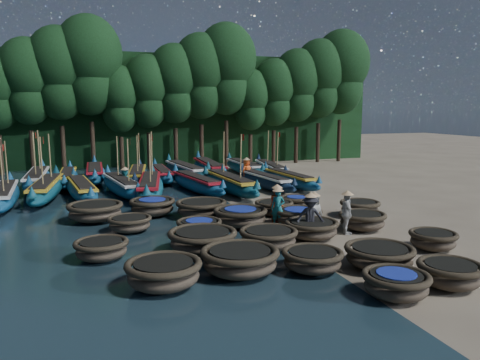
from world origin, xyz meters
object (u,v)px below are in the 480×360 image
object	(u,v)px
coracle_8	(379,256)
long_boat_0	(5,195)
coracle_13	(312,228)
long_boat_11	(95,173)
fisherman_0	(314,212)
long_boat_2	(82,189)
coracle_21	(152,206)
fisherman_1	(278,206)
long_boat_14	(185,171)
coracle_4	(450,273)
long_boat_9	(37,179)
fisherman_2	(277,203)
coracle_6	(240,260)
coracle_15	(130,223)
fisherman_4	(347,212)
long_boat_1	(46,189)
coracle_14	(362,220)
coracle_12	(268,238)
long_boat_16	(244,167)
coracle_24	(296,202)
long_boat_17	(271,169)
coracle_23	(274,207)
coracle_22	(201,208)
long_boat_3	(121,185)
long_boat_6	(229,183)
long_boat_12	(138,175)
coracle_19	(360,208)
long_boat_5	(196,183)
coracle_18	(298,216)
long_boat_7	(265,181)
long_boat_8	(289,179)
coracle_10	(101,249)
coracle_11	(203,240)
fisherman_5	(125,180)
coracle_16	(199,227)
coracle_20	(95,211)
coracle_9	(433,239)
long_boat_15	(209,168)
fisherman_6	(247,170)
coracle_17	(240,216)
coracle_3	(396,283)
fisherman_3	(310,216)
coracle_7	(313,259)

from	to	relation	value
coracle_8	long_boat_0	bearing A→B (deg)	131.46
coracle_13	long_boat_11	distance (m)	20.02
fisherman_0	long_boat_2	bearing A→B (deg)	130.12
coracle_21	fisherman_1	bearing A→B (deg)	-37.32
long_boat_14	coracle_13	bearing A→B (deg)	-92.24
coracle_4	long_boat_14	world-z (taller)	long_boat_14
long_boat_9	long_boat_11	xyz separation A→B (m)	(3.68, 1.90, -0.02)
fisherman_2	coracle_6	bearing A→B (deg)	175.86
coracle_15	fisherman_0	world-z (taller)	fisherman_0
fisherman_4	long_boat_1	bearing A→B (deg)	58.77
coracle_14	long_boat_2	xyz separation A→B (m)	(-11.48, 11.30, 0.10)
coracle_12	long_boat_16	xyz separation A→B (m)	(5.59, 19.04, 0.11)
coracle_24	fisherman_0	world-z (taller)	fisherman_0
coracle_6	long_boat_17	world-z (taller)	long_boat_17
long_boat_16	coracle_23	bearing A→B (deg)	-104.34
coracle_22	long_boat_3	size ratio (longest dim) A/B	0.30
long_boat_16	coracle_24	bearing A→B (deg)	-98.33
long_boat_6	long_boat_9	distance (m)	12.76
long_boat_12	fisherman_0	size ratio (longest dim) A/B	4.36
coracle_19	long_boat_1	size ratio (longest dim) A/B	0.25
long_boat_5	coracle_23	bearing A→B (deg)	-83.81
coracle_18	coracle_22	xyz separation A→B (m)	(-3.82, 2.75, 0.05)
long_boat_7	long_boat_14	xyz separation A→B (m)	(-4.03, 5.95, 0.07)
coracle_15	long_boat_17	world-z (taller)	long_boat_17
long_boat_8	long_boat_0	bearing A→B (deg)	177.61
coracle_10	fisherman_1	size ratio (longest dim) A/B	1.17
coracle_11	fisherman_5	xyz separation A→B (m)	(-1.60, 13.49, 0.31)
coracle_16	fisherman_1	size ratio (longest dim) A/B	1.07
coracle_20	long_boat_8	bearing A→B (deg)	25.19
coracle_16	coracle_19	xyz separation A→B (m)	(8.17, 0.83, 0.07)
coracle_9	long_boat_15	xyz separation A→B (m)	(-3.07, 20.96, 0.22)
coracle_23	long_boat_1	bearing A→B (deg)	143.72
coracle_21	fisherman_6	size ratio (longest dim) A/B	1.24
coracle_20	long_boat_1	world-z (taller)	long_boat_1
coracle_22	long_boat_3	xyz separation A→B (m)	(-3.17, 7.41, 0.08)
coracle_12	coracle_22	world-z (taller)	coracle_22
long_boat_11	long_boat_9	bearing A→B (deg)	-151.58
coracle_4	long_boat_9	size ratio (longest dim) A/B	0.22
long_boat_1	long_boat_5	size ratio (longest dim) A/B	1.09
coracle_4	long_boat_11	bearing A→B (deg)	111.05
coracle_17	long_boat_5	size ratio (longest dim) A/B	0.36
coracle_3	long_boat_11	world-z (taller)	long_boat_11
coracle_19	coracle_24	bearing A→B (deg)	130.54
coracle_22	long_boat_2	distance (m)	8.74
long_boat_1	long_boat_3	size ratio (longest dim) A/B	1.07
fisherman_5	coracle_3	bearing A→B (deg)	166.79
coracle_14	fisherman_3	bearing A→B (deg)	-169.58
coracle_16	fisherman_5	distance (m)	11.39
coracle_7	long_boat_3	size ratio (longest dim) A/B	0.28
long_boat_15	fisherman_3	world-z (taller)	fisherman_3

